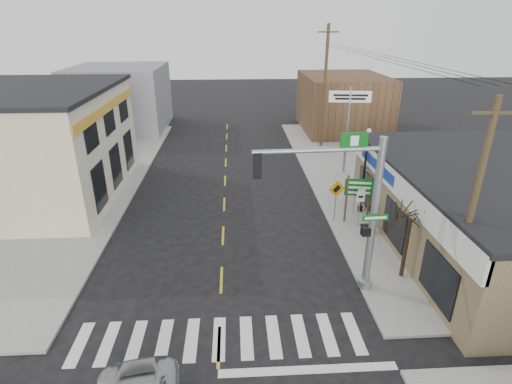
{
  "coord_description": "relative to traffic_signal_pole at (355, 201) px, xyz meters",
  "views": [
    {
      "loc": [
        0.7,
        -10.92,
        10.7
      ],
      "look_at": [
        1.75,
        7.34,
        2.8
      ],
      "focal_mm": 28.0,
      "sensor_mm": 36.0,
      "label": 1
    }
  ],
  "objects": [
    {
      "name": "center_line",
      "position": [
        -5.39,
        5.0,
        -4.18
      ],
      "size": [
        0.12,
        56.0,
        0.01
      ],
      "primitive_type": "cube",
      "color": "gold",
      "rests_on": "ground"
    },
    {
      "name": "bare_tree",
      "position": [
        2.7,
        0.69,
        -0.75
      ],
      "size": [
        2.1,
        2.1,
        4.2
      ],
      "rotation": [
        0.0,
        0.0,
        0.01
      ],
      "color": "black",
      "rests_on": "sidewalk_right"
    },
    {
      "name": "dance_center_sign",
      "position": [
        3.55,
        14.03,
        0.72
      ],
      "size": [
        2.96,
        0.18,
        6.29
      ],
      "rotation": [
        0.0,
        0.0,
        -0.12
      ],
      "color": "gray",
      "rests_on": "sidewalk_right"
    },
    {
      "name": "utility_pole_near",
      "position": [
        3.47,
        -1.97,
        0.28
      ],
      "size": [
        1.47,
        0.22,
        8.46
      ],
      "rotation": [
        0.0,
        0.0,
        -0.06
      ],
      "color": "#4A3024",
      "rests_on": "sidewalk_right"
    },
    {
      "name": "shrub_back",
      "position": [
        5.61,
        6.34,
        -3.65
      ],
      "size": [
        1.1,
        1.1,
        0.83
      ],
      "primitive_type": "ellipsoid",
      "color": "black",
      "rests_on": "sidewalk_right"
    },
    {
      "name": "utility_pole_far",
      "position": [
        3.27,
        20.97,
        1.25
      ],
      "size": [
        1.8,
        0.27,
        10.35
      ],
      "rotation": [
        0.0,
        0.0,
        0.06
      ],
      "color": "#442C1E",
      "rests_on": "sidewalk_right"
    },
    {
      "name": "crosswalk",
      "position": [
        -5.39,
        -2.6,
        -4.18
      ],
      "size": [
        11.0,
        2.2,
        0.01
      ],
      "primitive_type": "cube",
      "color": "silver",
      "rests_on": "ground"
    },
    {
      "name": "traffic_signal_pole",
      "position": [
        0.0,
        0.0,
        0.0
      ],
      "size": [
        5.39,
        0.39,
        6.83
      ],
      "rotation": [
        0.0,
        0.0,
        0.04
      ],
      "color": "gray",
      "rests_on": "sidewalk_right"
    },
    {
      "name": "left_building",
      "position": [
        -18.39,
        11.0,
        -0.79
      ],
      "size": [
        12.0,
        12.0,
        6.8
      ],
      "primitive_type": "cube",
      "color": "beige",
      "rests_on": "ground"
    },
    {
      "name": "ground",
      "position": [
        -5.39,
        -3.0,
        -4.19
      ],
      "size": [
        140.0,
        140.0,
        0.0
      ],
      "primitive_type": "plane",
      "color": "black",
      "rests_on": "ground"
    },
    {
      "name": "shrub_front",
      "position": [
        4.49,
        -1.16,
        -3.61
      ],
      "size": [
        1.19,
        1.19,
        0.89
      ],
      "primitive_type": "ellipsoid",
      "color": "#1C3D18",
      "rests_on": "sidewalk_right"
    },
    {
      "name": "guide_sign",
      "position": [
        2.16,
        6.0,
        -2.25
      ],
      "size": [
        1.6,
        0.13,
        2.8
      ],
      "rotation": [
        0.0,
        0.0,
        -0.17
      ],
      "color": "#4C3D23",
      "rests_on": "sidewalk_right"
    },
    {
      "name": "ped_crossing_sign",
      "position": [
        0.91,
        6.02,
        -2.32
      ],
      "size": [
        0.98,
        0.07,
        2.52
      ],
      "rotation": [
        0.0,
        0.0,
        0.22
      ],
      "color": "gray",
      "rests_on": "sidewalk_right"
    },
    {
      "name": "lamp_post",
      "position": [
        2.87,
        7.34,
        -1.12
      ],
      "size": [
        0.66,
        0.52,
        5.05
      ],
      "rotation": [
        0.0,
        0.0,
        0.39
      ],
      "color": "black",
      "rests_on": "sidewalk_right"
    },
    {
      "name": "sidewalk_right",
      "position": [
        3.61,
        10.0,
        -4.12
      ],
      "size": [
        6.0,
        38.0,
        0.13
      ],
      "primitive_type": "cube",
      "color": "gray",
      "rests_on": "ground"
    },
    {
      "name": "bldg_distant_right",
      "position": [
        6.61,
        27.0,
        -1.39
      ],
      "size": [
        8.0,
        10.0,
        5.6
      ],
      "primitive_type": "cube",
      "color": "brown",
      "rests_on": "ground"
    },
    {
      "name": "fire_hydrant",
      "position": [
        2.67,
        4.59,
        -3.68
      ],
      "size": [
        0.22,
        0.22,
        0.71
      ],
      "rotation": [
        0.0,
        0.0,
        -0.04
      ],
      "color": "gold",
      "rests_on": "sidewalk_right"
    },
    {
      "name": "sidewalk_left",
      "position": [
        -14.39,
        10.0,
        -4.12
      ],
      "size": [
        6.0,
        38.0,
        0.13
      ],
      "primitive_type": "cube",
      "color": "gray",
      "rests_on": "ground"
    },
    {
      "name": "bldg_distant_left",
      "position": [
        -16.39,
        29.0,
        -0.99
      ],
      "size": [
        9.0,
        10.0,
        6.4
      ],
      "primitive_type": "cube",
      "color": "gray",
      "rests_on": "ground"
    }
  ]
}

